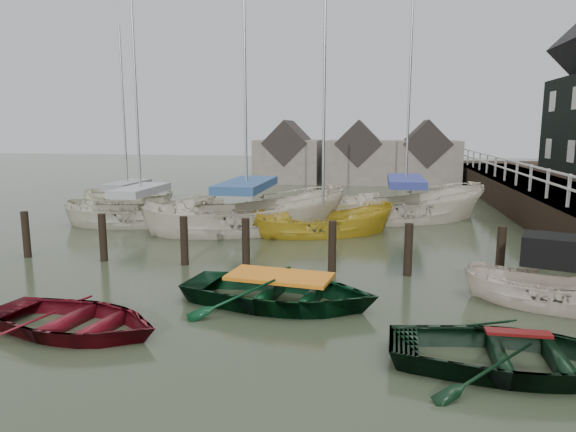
% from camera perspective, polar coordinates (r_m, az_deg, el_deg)
% --- Properties ---
extents(ground, '(120.00, 120.00, 0.00)m').
position_cam_1_polar(ground, '(11.40, -2.59, -10.00)').
color(ground, '#2E3522').
rests_on(ground, ground).
extents(pier, '(3.04, 32.00, 2.70)m').
position_cam_1_polar(pier, '(21.90, 28.82, 0.29)').
color(pier, black).
rests_on(pier, ground).
extents(mooring_pilings, '(13.72, 0.22, 1.80)m').
position_cam_1_polar(mooring_pilings, '(14.31, -4.36, -3.82)').
color(mooring_pilings, black).
rests_on(mooring_pilings, ground).
extents(far_sheds, '(14.00, 4.08, 4.39)m').
position_cam_1_polar(far_sheds, '(36.56, 7.62, 6.56)').
color(far_sheds, '#665B51').
rests_on(far_sheds, ground).
extents(rowboat_red, '(4.06, 3.22, 0.76)m').
position_cam_1_polar(rowboat_red, '(10.87, -22.61, -11.80)').
color(rowboat_red, '#570C15').
rests_on(rowboat_red, ground).
extents(rowboat_green, '(4.74, 3.68, 0.90)m').
position_cam_1_polar(rowboat_green, '(11.50, -0.93, -9.83)').
color(rowboat_green, black).
rests_on(rowboat_green, ground).
extents(rowboat_dkgreen, '(4.11, 3.00, 0.83)m').
position_cam_1_polar(rowboat_dkgreen, '(9.39, 23.92, -15.35)').
color(rowboat_dkgreen, black).
rests_on(rowboat_dkgreen, ground).
extents(motorboat, '(4.05, 2.58, 2.27)m').
position_cam_1_polar(motorboat, '(12.73, 27.39, -8.44)').
color(motorboat, beige).
rests_on(motorboat, ground).
extents(sailboat_a, '(6.38, 3.71, 10.77)m').
position_cam_1_polar(sailboat_a, '(21.53, -15.89, -0.75)').
color(sailboat_a, beige).
rests_on(sailboat_a, ground).
extents(sailboat_b, '(8.19, 5.68, 11.96)m').
position_cam_1_polar(sailboat_b, '(19.50, -4.56, -1.49)').
color(sailboat_b, beige).
rests_on(sailboat_b, ground).
extents(sailboat_c, '(5.74, 3.69, 9.60)m').
position_cam_1_polar(sailboat_c, '(18.89, 3.86, -1.98)').
color(sailboat_c, gold).
rests_on(sailboat_c, ground).
extents(sailboat_d, '(7.74, 5.29, 12.98)m').
position_cam_1_polar(sailboat_d, '(22.23, 12.81, -0.30)').
color(sailboat_d, beige).
rests_on(sailboat_d, ground).
extents(sailboat_e, '(5.77, 3.83, 9.38)m').
position_cam_1_polar(sailboat_e, '(24.88, -17.27, 0.57)').
color(sailboat_e, beige).
rests_on(sailboat_e, ground).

